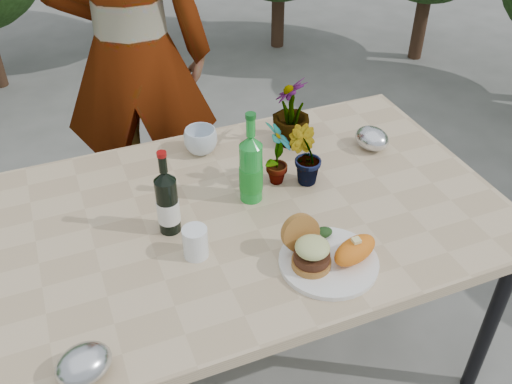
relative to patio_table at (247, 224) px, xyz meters
name	(u,v)px	position (x,y,z in m)	size (l,w,h in m)	color
ground	(248,357)	(0.00, 0.00, -0.69)	(80.00, 80.00, 0.00)	#60605C
patio_table	(247,224)	(0.00, 0.00, 0.00)	(1.60, 1.00, 0.75)	tan
dinner_plate	(329,262)	(0.13, -0.30, 0.06)	(0.28, 0.28, 0.01)	white
burger_stack	(309,249)	(0.07, -0.29, 0.12)	(0.11, 0.16, 0.11)	#B7722D
sweet_potato	(355,250)	(0.20, -0.32, 0.10)	(0.15, 0.08, 0.06)	orange
grilled_veg	(319,234)	(0.15, -0.21, 0.09)	(0.08, 0.05, 0.03)	olive
wine_bottle	(167,203)	(-0.24, 0.00, 0.16)	(0.07, 0.07, 0.28)	black
sparkling_water	(251,169)	(0.04, 0.05, 0.17)	(0.07, 0.07, 0.31)	green
plastic_cup	(195,242)	(-0.20, -0.13, 0.10)	(0.07, 0.07, 0.10)	white
seedling_left	(278,153)	(0.15, 0.10, 0.17)	(0.12, 0.08, 0.23)	#256020
seedling_mid	(305,156)	(0.23, 0.07, 0.16)	(0.11, 0.09, 0.20)	#1F521C
seedling_right	(291,112)	(0.29, 0.31, 0.18)	(0.14, 0.14, 0.25)	#23531C
blue_bowl	(201,141)	(-0.03, 0.37, 0.10)	(0.12, 0.12, 0.09)	silver
foil_packet_left	(84,364)	(-0.56, -0.42, 0.10)	(0.13, 0.11, 0.08)	#B9BCC0
foil_packet_right	(372,138)	(0.55, 0.16, 0.10)	(0.13, 0.11, 0.08)	silver
person	(132,57)	(-0.14, 0.91, 0.21)	(0.66, 0.43, 1.81)	#8F6847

